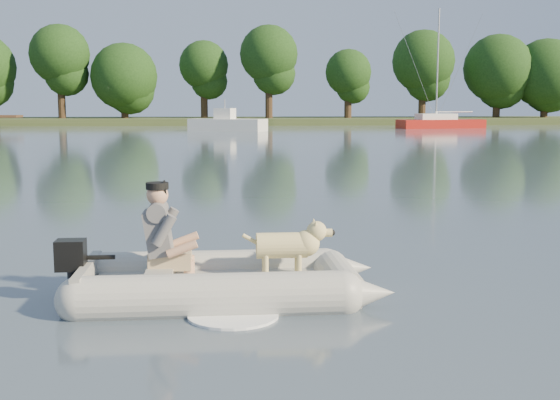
{
  "coord_description": "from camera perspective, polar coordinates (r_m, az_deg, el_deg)",
  "views": [
    {
      "loc": [
        -0.61,
        -6.46,
        1.99
      ],
      "look_at": [
        0.11,
        2.46,
        0.75
      ],
      "focal_mm": 45.0,
      "sensor_mm": 36.0,
      "label": 1
    }
  ],
  "objects": [
    {
      "name": "dinghy",
      "position": [
        7.2,
        -4.58,
        -3.73
      ],
      "size": [
        4.14,
        2.58,
        1.29
      ],
      "primitive_type": null,
      "rotation": [
        0.0,
        0.0,
        0.01
      ],
      "color": "#A0A09B",
      "rests_on": "water"
    },
    {
      "name": "water",
      "position": [
        6.78,
        0.76,
        -9.16
      ],
      "size": [
        160.0,
        160.0,
        0.0
      ],
      "primitive_type": "plane",
      "color": "slate",
      "rests_on": "ground"
    },
    {
      "name": "man",
      "position": [
        7.24,
        -9.72,
        -2.35
      ],
      "size": [
        0.68,
        0.58,
        0.99
      ],
      "primitive_type": null,
      "rotation": [
        0.0,
        0.0,
        0.01
      ],
      "color": "#5A5A5F",
      "rests_on": "dinghy"
    },
    {
      "name": "sailboat",
      "position": [
        58.02,
        12.87,
        6.12
      ],
      "size": [
        7.19,
        3.19,
        9.55
      ],
      "rotation": [
        0.0,
        0.0,
        0.16
      ],
      "color": "#9F1912",
      "rests_on": "water"
    },
    {
      "name": "outboard_motor",
      "position": [
        7.4,
        -16.58,
        -5.74
      ],
      "size": [
        0.39,
        0.27,
        0.73
      ],
      "primitive_type": null,
      "rotation": [
        0.0,
        0.0,
        0.01
      ],
      "color": "black",
      "rests_on": "dinghy"
    },
    {
      "name": "shore_bank",
      "position": [
        68.48,
        -4.11,
        6.39
      ],
      "size": [
        160.0,
        12.0,
        0.7
      ],
      "primitive_type": "cube",
      "color": "#47512D",
      "rests_on": "water"
    },
    {
      "name": "treeline",
      "position": [
        67.68,
        -2.89,
        10.74
      ],
      "size": [
        75.85,
        7.35,
        9.27
      ],
      "color": "#332316",
      "rests_on": "shore_bank"
    },
    {
      "name": "dog",
      "position": [
        7.29,
        0.14,
        -4.07
      ],
      "size": [
        0.86,
        0.32,
        0.57
      ],
      "primitive_type": null,
      "rotation": [
        0.0,
        0.0,
        0.01
      ],
      "color": "#D0BD78",
      "rests_on": "dinghy"
    },
    {
      "name": "motorboat",
      "position": [
        51.06,
        -4.28,
        6.84
      ],
      "size": [
        6.06,
        4.28,
        2.4
      ],
      "primitive_type": null,
      "rotation": [
        0.0,
        0.0,
        -0.41
      ],
      "color": "white",
      "rests_on": "water"
    }
  ]
}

